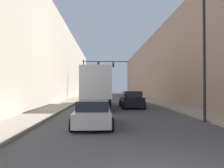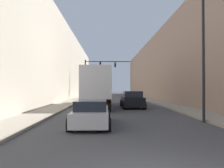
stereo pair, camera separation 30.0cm
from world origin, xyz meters
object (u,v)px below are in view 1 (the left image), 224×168
object	(u,v)px
semi_truck	(97,86)
suv_car	(131,100)
sedan_car	(93,113)
traffic_signal_gantry	(94,72)
street_lamp	(204,34)

from	to	relation	value
semi_truck	suv_car	bearing A→B (deg)	-13.11
sedan_car	traffic_signal_gantry	bearing A→B (deg)	92.14
sedan_car	traffic_signal_gantry	xyz separation A→B (m)	(-0.95, 25.48, 4.08)
sedan_car	traffic_signal_gantry	size ratio (longest dim) A/B	0.58
traffic_signal_gantry	street_lamp	bearing A→B (deg)	-73.24
suv_car	traffic_signal_gantry	size ratio (longest dim) A/B	0.62
sedan_car	suv_car	world-z (taller)	suv_car
semi_truck	traffic_signal_gantry	size ratio (longest dim) A/B	1.48
semi_truck	suv_car	distance (m)	3.81
suv_car	sedan_car	bearing A→B (deg)	-108.18
semi_truck	street_lamp	bearing A→B (deg)	-57.51
semi_truck	suv_car	world-z (taller)	semi_truck
sedan_car	street_lamp	distance (m)	7.92
semi_truck	suv_car	xyz separation A→B (m)	(3.46, -0.81, -1.38)
street_lamp	sedan_car	bearing A→B (deg)	-172.14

